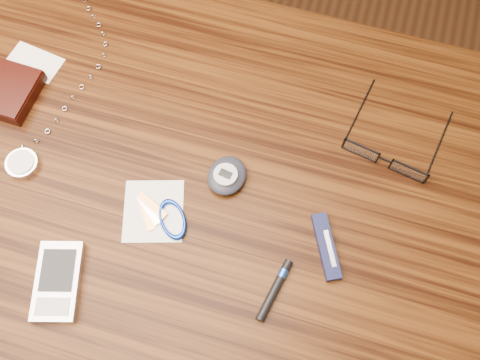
{
  "coord_description": "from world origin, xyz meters",
  "views": [
    {
      "loc": [
        0.12,
        -0.27,
        1.47
      ],
      "look_at": [
        0.04,
        0.01,
        0.76
      ],
      "focal_mm": 40.0,
      "sensor_mm": 36.0,
      "label": 1
    }
  ],
  "objects": [
    {
      "name": "wallet_and_card",
      "position": [
        -0.37,
        0.06,
        0.76
      ],
      "size": [
        0.13,
        0.15,
        0.02
      ],
      "color": "black",
      "rests_on": "desk"
    },
    {
      "name": "pocket_knife",
      "position": [
        0.18,
        -0.05,
        0.76
      ],
      "size": [
        0.06,
        0.09,
        0.01
      ],
      "color": "#10183A",
      "rests_on": "desk"
    },
    {
      "name": "desk",
      "position": [
        0.0,
        0.0,
        0.65
      ],
      "size": [
        1.0,
        0.7,
        0.75
      ],
      "color": "#3C1F09",
      "rests_on": "ground"
    },
    {
      "name": "eyeglasses",
      "position": [
        0.23,
        0.11,
        0.76
      ],
      "size": [
        0.15,
        0.16,
        0.03
      ],
      "color": "black",
      "rests_on": "desk"
    },
    {
      "name": "black_blue_pen",
      "position": [
        0.13,
        -0.12,
        0.76
      ],
      "size": [
        0.03,
        0.09,
        0.01
      ],
      "color": "black",
      "rests_on": "desk"
    },
    {
      "name": "pedometer",
      "position": [
        0.02,
        0.01,
        0.76
      ],
      "size": [
        0.06,
        0.07,
        0.03
      ],
      "color": "#22222C",
      "rests_on": "desk"
    },
    {
      "name": "notepad_keys",
      "position": [
        -0.05,
        -0.07,
        0.75
      ],
      "size": [
        0.12,
        0.12,
        0.01
      ],
      "color": "white",
      "rests_on": "desk"
    },
    {
      "name": "ground",
      "position": [
        0.0,
        0.0,
        0.0
      ],
      "size": [
        3.8,
        3.8,
        0.0
      ],
      "primitive_type": "plane",
      "color": "#472814",
      "rests_on": "ground"
    },
    {
      "name": "pocket_watch",
      "position": [
        -0.28,
        -0.04,
        0.76
      ],
      "size": [
        0.1,
        0.36,
        0.01
      ],
      "color": "silver",
      "rests_on": "desk"
    },
    {
      "name": "pda_phone",
      "position": [
        -0.16,
        -0.2,
        0.76
      ],
      "size": [
        0.09,
        0.12,
        0.02
      ],
      "color": "#ABABAF",
      "rests_on": "desk"
    }
  ]
}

